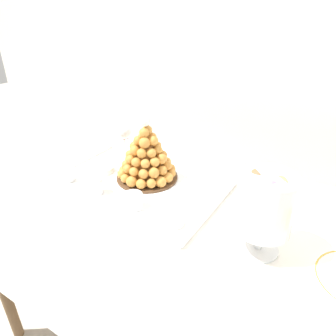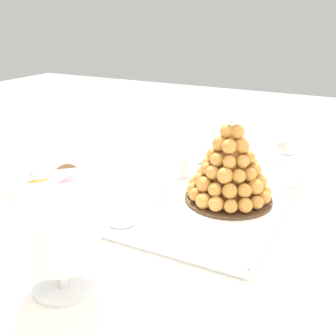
{
  "view_description": "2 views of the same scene",
  "coord_description": "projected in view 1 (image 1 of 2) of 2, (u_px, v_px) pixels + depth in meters",
  "views": [
    {
      "loc": [
        0.37,
        -0.7,
        1.35
      ],
      "look_at": [
        -0.05,
        -0.03,
        0.94
      ],
      "focal_mm": 32.28,
      "sensor_mm": 36.0,
      "label": 1
    },
    {
      "loc": [
        0.69,
        0.38,
        1.25
      ],
      "look_at": [
        -0.12,
        -0.04,
        0.89
      ],
      "focal_mm": 43.0,
      "sensor_mm": 36.0,
      "label": 2
    }
  ],
  "objects": [
    {
      "name": "backdrop_wall",
      "position": [
        285.0,
        34.0,
        1.47
      ],
      "size": [
        4.8,
        0.1,
        2.5
      ],
      "primitive_type": "cube",
      "color": "silver",
      "rests_on": "ground_plane"
    },
    {
      "name": "buffet_table",
      "position": [
        186.0,
        233.0,
        1.0
      ],
      "size": [
        1.59,
        0.81,
        0.79
      ],
      "color": "brown",
      "rests_on": "ground_plane"
    },
    {
      "name": "serving_tray",
      "position": [
        137.0,
        185.0,
        1.09
      ],
      "size": [
        0.61,
        0.41,
        0.02
      ],
      "color": "white",
      "rests_on": "buffet_table"
    },
    {
      "name": "croquembouche",
      "position": [
        147.0,
        156.0,
        1.09
      ],
      "size": [
        0.23,
        0.23,
        0.24
      ],
      "color": "#4C331E",
      "rests_on": "serving_tray"
    },
    {
      "name": "dessert_cup_left",
      "position": [
        68.0,
        174.0,
        1.1
      ],
      "size": [
        0.05,
        0.05,
        0.05
      ],
      "color": "silver",
      "rests_on": "serving_tray"
    },
    {
      "name": "dessert_cup_mid_left",
      "position": [
        96.0,
        186.0,
        1.02
      ],
      "size": [
        0.05,
        0.05,
        0.06
      ],
      "color": "silver",
      "rests_on": "serving_tray"
    },
    {
      "name": "dessert_cup_centre",
      "position": [
        133.0,
        201.0,
        0.95
      ],
      "size": [
        0.06,
        0.06,
        0.05
      ],
      "color": "silver",
      "rests_on": "serving_tray"
    },
    {
      "name": "dessert_cup_mid_right",
      "position": [
        174.0,
        217.0,
        0.88
      ],
      "size": [
        0.06,
        0.06,
        0.05
      ],
      "color": "silver",
      "rests_on": "serving_tray"
    },
    {
      "name": "creme_brulee_ramekin",
      "position": [
        103.0,
        169.0,
        1.17
      ],
      "size": [
        0.09,
        0.09,
        0.02
      ],
      "color": "white",
      "rests_on": "serving_tray"
    },
    {
      "name": "macaron_goblet",
      "position": [
        265.0,
        204.0,
        0.74
      ],
      "size": [
        0.14,
        0.14,
        0.24
      ],
      "color": "white",
      "rests_on": "buffet_table"
    },
    {
      "name": "wine_glass",
      "position": [
        124.0,
        133.0,
        1.25
      ],
      "size": [
        0.07,
        0.07,
        0.15
      ],
      "color": "silver",
      "rests_on": "buffet_table"
    }
  ]
}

